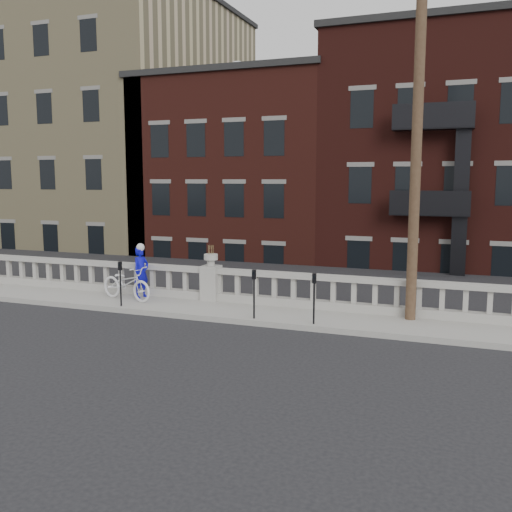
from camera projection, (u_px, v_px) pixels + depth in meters
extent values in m
plane|color=black|center=(145.00, 336.00, 14.54)|extent=(120.00, 120.00, 0.00)
cube|color=#9A978E|center=(198.00, 308.00, 17.31)|extent=(32.00, 2.20, 0.15)
cube|color=#9A978E|center=(211.00, 296.00, 18.16)|extent=(28.00, 0.34, 0.25)
cube|color=#9A978E|center=(211.00, 270.00, 18.05)|extent=(28.00, 0.34, 0.16)
cube|color=#9A978E|center=(211.00, 283.00, 18.11)|extent=(0.55, 0.55, 1.10)
cylinder|color=#9A978E|center=(211.00, 263.00, 18.02)|extent=(0.24, 0.24, 0.20)
cylinder|color=#9A978E|center=(211.00, 257.00, 17.99)|extent=(0.44, 0.44, 0.18)
cube|color=#605E59|center=(217.00, 374.00, 18.85)|extent=(36.00, 0.50, 5.15)
cube|color=black|center=(348.00, 314.00, 39.29)|extent=(80.00, 44.00, 0.50)
cube|color=#595651|center=(215.00, 349.00, 23.48)|extent=(16.00, 7.00, 4.00)
cube|color=tan|center=(92.00, 164.00, 39.25)|extent=(18.00, 16.00, 20.00)
cube|color=black|center=(86.00, 9.00, 37.88)|extent=(18.30, 16.30, 0.30)
cube|color=#451913|center=(264.00, 212.00, 34.16)|extent=(10.00, 14.00, 14.00)
cube|color=black|center=(265.00, 89.00, 33.20)|extent=(10.30, 14.30, 0.30)
cube|color=#39130F|center=(440.00, 202.00, 30.55)|extent=(10.00, 14.00, 15.50)
cube|color=black|center=(446.00, 49.00, 29.48)|extent=(10.30, 14.30, 0.30)
cylinder|color=#422D1E|center=(417.00, 134.00, 15.00)|extent=(0.28, 0.28, 10.00)
cylinder|color=black|center=(121.00, 288.00, 17.20)|extent=(0.05, 0.05, 1.10)
cube|color=black|center=(120.00, 266.00, 17.11)|extent=(0.10, 0.08, 0.26)
cube|color=black|center=(119.00, 265.00, 17.06)|extent=(0.06, 0.01, 0.08)
cylinder|color=black|center=(254.00, 299.00, 15.68)|extent=(0.05, 0.05, 1.10)
cube|color=black|center=(254.00, 275.00, 15.59)|extent=(0.10, 0.08, 0.26)
cube|color=black|center=(253.00, 273.00, 15.54)|extent=(0.06, 0.01, 0.08)
cylinder|color=black|center=(314.00, 304.00, 15.09)|extent=(0.05, 0.05, 1.10)
cube|color=black|center=(314.00, 278.00, 14.99)|extent=(0.10, 0.08, 0.26)
cube|color=black|center=(314.00, 277.00, 14.95)|extent=(0.06, 0.01, 0.08)
imported|color=white|center=(126.00, 283.00, 18.11)|extent=(2.18, 1.19, 1.08)
imported|color=#0C0BAD|center=(141.00, 272.00, 18.43)|extent=(0.54, 0.69, 1.66)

